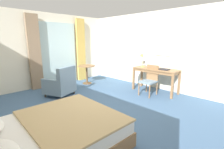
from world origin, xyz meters
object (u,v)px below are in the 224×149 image
at_px(bed, 48,137).
at_px(round_cafe_table, 87,70).
at_px(desk_chair, 150,79).
at_px(closed_book, 164,69).
at_px(writing_desk, 156,71).
at_px(desk_lamp, 142,57).
at_px(armchair_by_window, 61,84).

xyz_separation_m(bed, round_cafe_table, (2.77, 2.78, 0.27)).
bearing_deg(bed, desk_chair, 6.22).
relative_size(desk_chair, closed_book, 2.99).
relative_size(writing_desk, closed_book, 4.66).
relative_size(bed, closed_book, 6.89).
bearing_deg(writing_desk, round_cafe_table, 112.03).
relative_size(bed, desk_chair, 2.31).
relative_size(desk_chair, desk_lamp, 1.88).
xyz_separation_m(desk_lamp, armchair_by_window, (-2.36, 1.29, -0.75)).
bearing_deg(closed_book, armchair_by_window, 136.11).
bearing_deg(armchair_by_window, desk_chair, -42.72).
xyz_separation_m(bed, closed_book, (3.71, 0.09, 0.54)).
bearing_deg(desk_chair, closed_book, -41.38).
height_order(closed_book, round_cafe_table, closed_book).
bearing_deg(writing_desk, desk_chair, -178.16).
bearing_deg(armchair_by_window, writing_desk, -38.01).
bearing_deg(armchair_by_window, bed, -122.16).
bearing_deg(round_cafe_table, writing_desk, -67.97).
bearing_deg(armchair_by_window, closed_book, -42.54).
bearing_deg(writing_desk, desk_lamp, 88.69).
bearing_deg(closed_book, desk_lamp, 85.77).
height_order(bed, round_cafe_table, bed).
xyz_separation_m(writing_desk, round_cafe_table, (-0.97, 2.40, -0.16)).
xyz_separation_m(bed, desk_chair, (3.40, 0.37, 0.24)).
bearing_deg(armchair_by_window, round_cafe_table, 22.13).
height_order(desk_chair, armchair_by_window, desk_chair).
xyz_separation_m(desk_lamp, round_cafe_table, (-0.98, 1.85, -0.58)).
height_order(desk_lamp, round_cafe_table, desk_lamp).
xyz_separation_m(closed_book, round_cafe_table, (-0.94, 2.69, -0.27)).
distance_m(writing_desk, desk_chair, 0.39).
height_order(desk_chair, round_cafe_table, desk_chair).
relative_size(desk_chair, round_cafe_table, 1.28).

